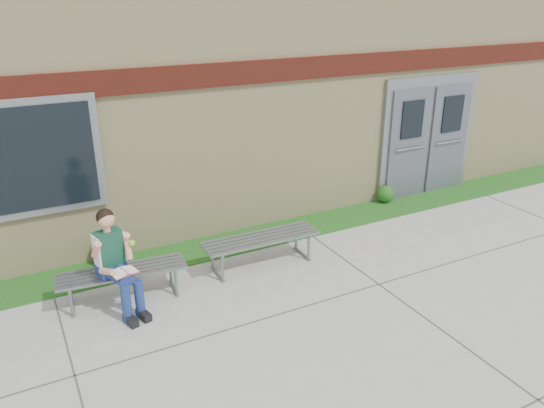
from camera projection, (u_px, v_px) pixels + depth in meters
ground at (339, 323)px, 6.44m from camera, size 80.00×80.00×0.00m
grass_strip at (248, 239)px, 8.57m from camera, size 16.00×0.80×0.02m
school_building at (173, 79)px, 10.56m from camera, size 16.20×6.22×4.20m
bench_left at (123, 277)px, 6.83m from camera, size 1.66×0.61×0.42m
bench_right at (261, 243)px, 7.68m from camera, size 1.73×0.51×0.45m
girl at (116, 260)px, 6.49m from camera, size 0.54×0.84×1.32m
shrub_mid at (106, 250)px, 7.76m from camera, size 0.40×0.40×0.40m
shrub_east at (385, 194)px, 10.00m from camera, size 0.32×0.32×0.32m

